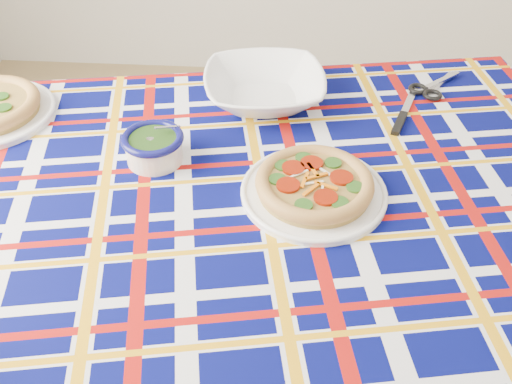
# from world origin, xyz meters

# --- Properties ---
(dining_table) EXTENTS (1.75, 1.27, 0.75)m
(dining_table) POSITION_xyz_m (-0.51, 0.07, 0.68)
(dining_table) COLOR brown
(dining_table) RESTS_ON floor
(tablecloth) EXTENTS (1.79, 1.31, 0.11)m
(tablecloth) POSITION_xyz_m (-0.51, 0.07, 0.70)
(tablecloth) COLOR #04084C
(tablecloth) RESTS_ON dining_table
(main_focaccia_plate) EXTENTS (0.33, 0.33, 0.06)m
(main_focaccia_plate) POSITION_xyz_m (-0.33, 0.09, 0.78)
(main_focaccia_plate) COLOR olive
(main_focaccia_plate) RESTS_ON tablecloth
(pesto_bowl) EXTENTS (0.14, 0.14, 0.08)m
(pesto_bowl) POSITION_xyz_m (-0.67, 0.18, 0.79)
(pesto_bowl) COLOR black
(pesto_bowl) RESTS_ON tablecloth
(serving_bowl) EXTENTS (0.33, 0.33, 0.07)m
(serving_bowl) POSITION_xyz_m (-0.45, 0.44, 0.79)
(serving_bowl) COLOR white
(serving_bowl) RESTS_ON tablecloth
(table_knife) EXTENTS (0.10, 0.23, 0.01)m
(table_knife) POSITION_xyz_m (-0.09, 0.45, 0.76)
(table_knife) COLOR silver
(table_knife) RESTS_ON tablecloth
(kitchen_scissors) EXTENTS (0.20, 0.21, 0.02)m
(kitchen_scissors) POSITION_xyz_m (0.00, 0.55, 0.76)
(kitchen_scissors) COLOR silver
(kitchen_scissors) RESTS_ON tablecloth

